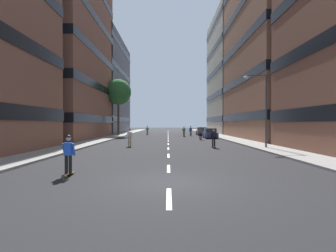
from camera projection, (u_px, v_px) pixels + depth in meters
ground_plane at (168, 137)px, 40.72m from camera, size 186.24×186.24×0.00m
sidewalk_left at (117, 136)px, 44.60m from camera, size 2.80×85.36×0.14m
sidewalk_right at (219, 136)px, 44.61m from camera, size 2.80×85.36×0.14m
lane_markings at (168, 137)px, 42.68m from camera, size 0.16×72.20×0.01m
building_left_mid at (55, 23)px, 37.27m from camera, size 12.70×19.85×34.04m
building_left_far at (95, 86)px, 57.56m from camera, size 12.70×22.54×21.31m
building_right_mid at (280, 48)px, 37.33m from camera, size 12.70×21.43×26.64m
building_right_far at (241, 75)px, 57.56m from camera, size 12.70×20.42×26.69m
parked_car_near at (201, 132)px, 48.14m from camera, size 1.82×4.40×1.52m
parked_car_mid at (210, 134)px, 38.57m from camera, size 1.82×4.40×1.52m
street_tree_near at (118, 92)px, 45.49m from camera, size 4.61×4.61×10.10m
streetlamp_right at (262, 102)px, 22.44m from camera, size 2.13×0.30×6.50m
skater_0 at (214, 137)px, 23.44m from camera, size 0.56×0.92×1.78m
skater_1 at (129, 136)px, 24.63m from camera, size 0.56×0.92×1.78m
skater_2 at (184, 131)px, 43.11m from camera, size 0.56×0.92×1.78m
skater_3 at (68, 153)px, 10.89m from camera, size 0.55×0.92×1.78m
skater_4 at (200, 132)px, 34.76m from camera, size 0.56×0.92×1.78m
skater_5 at (191, 130)px, 45.54m from camera, size 0.56×0.92×1.78m
skater_6 at (147, 130)px, 50.43m from camera, size 0.55×0.92×1.78m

